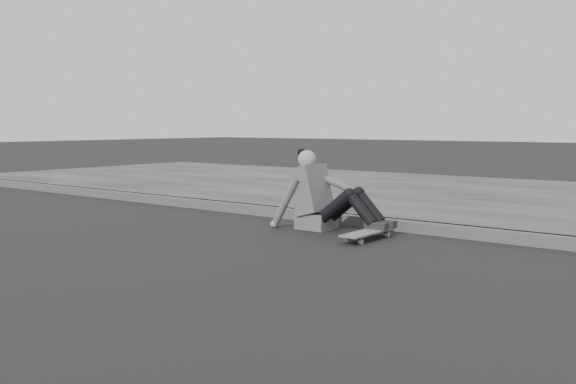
% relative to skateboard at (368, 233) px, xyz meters
% --- Properties ---
extents(ground, '(80.00, 80.00, 0.00)m').
position_rel_skateboard_xyz_m(ground, '(2.11, -1.89, -0.07)').
color(ground, black).
rests_on(ground, ground).
extents(skateboard, '(0.20, 0.78, 0.09)m').
position_rel_skateboard_xyz_m(skateboard, '(0.00, 0.00, 0.00)').
color(skateboard, gray).
rests_on(skateboard, ground).
extents(seated_woman, '(1.38, 0.46, 0.88)m').
position_rel_skateboard_xyz_m(seated_woman, '(-0.73, 0.25, 0.29)').
color(seated_woman, '#59595C').
rests_on(seated_woman, ground).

